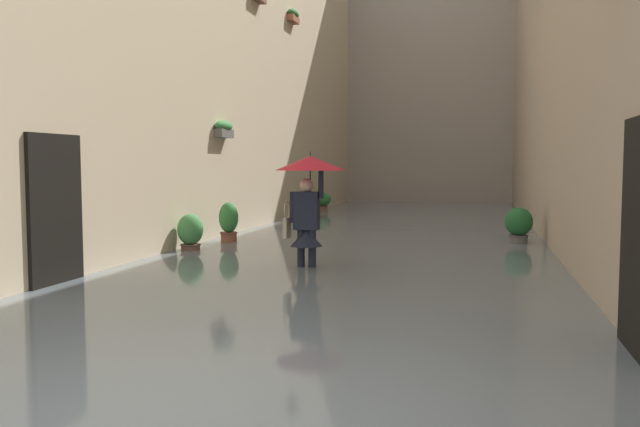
{
  "coord_description": "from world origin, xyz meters",
  "views": [
    {
      "loc": [
        -2.09,
        3.69,
        1.8
      ],
      "look_at": [
        0.2,
        -5.74,
        1.06
      ],
      "focal_mm": 36.76,
      "sensor_mm": 36.0,
      "label": 1
    }
  ],
  "objects_px": {
    "person_wading": "(308,188)",
    "potted_plant_near_right": "(190,235)",
    "potted_plant_mid_right": "(321,202)",
    "potted_plant_far_right": "(229,225)",
    "potted_plant_far_left": "(519,226)"
  },
  "relations": [
    {
      "from": "person_wading",
      "to": "potted_plant_near_right",
      "type": "relative_size",
      "value": 2.29
    },
    {
      "from": "potted_plant_far_left",
      "to": "potted_plant_near_right",
      "type": "relative_size",
      "value": 1.05
    },
    {
      "from": "person_wading",
      "to": "potted_plant_far_left",
      "type": "relative_size",
      "value": 2.17
    },
    {
      "from": "potted_plant_mid_right",
      "to": "potted_plant_near_right",
      "type": "bearing_deg",
      "value": 89.94
    },
    {
      "from": "potted_plant_far_left",
      "to": "potted_plant_near_right",
      "type": "height_order",
      "value": "potted_plant_far_left"
    },
    {
      "from": "potted_plant_far_right",
      "to": "potted_plant_mid_right",
      "type": "bearing_deg",
      "value": -88.54
    },
    {
      "from": "person_wading",
      "to": "potted_plant_far_right",
      "type": "height_order",
      "value": "person_wading"
    },
    {
      "from": "potted_plant_far_left",
      "to": "person_wading",
      "type": "bearing_deg",
      "value": 50.28
    },
    {
      "from": "person_wading",
      "to": "potted_plant_far_left",
      "type": "bearing_deg",
      "value": -129.72
    },
    {
      "from": "potted_plant_mid_right",
      "to": "potted_plant_far_right",
      "type": "relative_size",
      "value": 0.82
    },
    {
      "from": "person_wading",
      "to": "potted_plant_far_left",
      "type": "xyz_separation_m",
      "value": [
        -3.36,
        -4.05,
        -0.89
      ]
    },
    {
      "from": "person_wading",
      "to": "potted_plant_near_right",
      "type": "xyz_separation_m",
      "value": [
        2.67,
        -1.47,
        -0.94
      ]
    },
    {
      "from": "potted_plant_mid_right",
      "to": "potted_plant_far_right",
      "type": "distance_m",
      "value": 9.12
    },
    {
      "from": "potted_plant_far_right",
      "to": "person_wading",
      "type": "bearing_deg",
      "value": 131.08
    },
    {
      "from": "potted_plant_mid_right",
      "to": "person_wading",
      "type": "bearing_deg",
      "value": 102.6
    }
  ]
}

